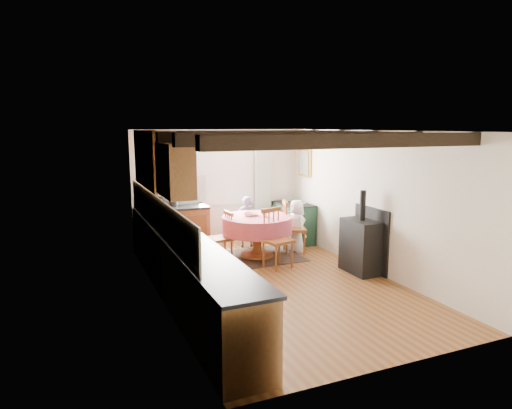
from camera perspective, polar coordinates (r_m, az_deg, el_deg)
name	(u,v)px	position (r m, az deg, el deg)	size (l,w,h in m)	color
floor	(276,284)	(7.30, 2.51, -9.93)	(3.60, 5.50, 0.00)	brown
ceiling	(277,131)	(6.87, 2.66, 9.26)	(3.60, 5.50, 0.00)	white
wall_back	(219,187)	(9.51, -4.63, 2.15)	(3.60, 0.00, 2.40)	silver
wall_front	(397,256)	(4.73, 17.27, -6.20)	(3.60, 0.00, 2.40)	silver
wall_left	(159,219)	(6.43, -12.05, -1.77)	(0.00, 5.50, 2.40)	silver
wall_right	(372,202)	(7.93, 14.39, 0.32)	(0.00, 5.50, 2.40)	silver
beam_a	(356,141)	(5.15, 12.47, 7.84)	(3.60, 0.16, 0.16)	black
beam_b	(310,138)	(5.99, 6.86, 8.25)	(3.60, 0.16, 0.16)	black
beam_c	(277,137)	(6.87, 2.65, 8.51)	(3.60, 0.16, 0.16)	black
beam_d	(251,135)	(7.78, -0.59, 8.68)	(3.60, 0.16, 0.16)	black
beam_e	(231,134)	(8.72, -3.14, 8.79)	(3.60, 0.16, 0.16)	black
splash_left	(157,215)	(6.72, -12.38, -1.27)	(0.02, 4.50, 0.55)	beige
splash_back	(172,190)	(9.22, -10.49, 1.78)	(1.40, 0.02, 0.55)	beige
base_cabinet_left	(182,269)	(6.68, -9.26, -7.97)	(0.60, 5.30, 0.88)	#935C32
base_cabinet_back	(174,230)	(9.08, -10.25, -3.22)	(1.30, 0.60, 0.88)	#935C32
worktop_left	(183,238)	(6.56, -9.20, -4.13)	(0.64, 5.30, 0.04)	black
worktop_back	(174,208)	(8.97, -10.32, -0.38)	(1.30, 0.64, 0.04)	black
wall_cabinet_glass	(154,159)	(7.53, -12.77, 5.65)	(0.34, 1.80, 0.90)	#935C32
wall_cabinet_solid	(175,170)	(6.07, -10.15, 4.31)	(0.34, 0.90, 0.70)	#935C32
window_frame	(224,168)	(9.48, -4.06, 4.57)	(1.34, 0.03, 1.54)	white
window_pane	(224,168)	(9.49, -4.07, 4.57)	(1.20, 0.01, 1.40)	white
curtain_left	(186,195)	(9.22, -8.84, 1.19)	(0.35, 0.10, 2.10)	beige
curtain_right	(263,190)	(9.77, 0.86, 1.80)	(0.35, 0.10, 2.10)	beige
curtain_rod	(225,139)	(9.36, -3.93, 8.18)	(0.03, 0.03, 2.00)	black
wall_picture	(305,162)	(9.76, 6.13, 5.28)	(0.04, 0.50, 0.60)	gold
wall_plate	(266,162)	(9.81, 1.24, 5.35)	(0.30, 0.30, 0.02)	silver
rug	(257,257)	(8.70, 0.13, -6.61)	(1.63, 1.27, 0.01)	black
dining_table	(257,237)	(8.59, 0.13, -4.10)	(1.32, 1.32, 0.80)	#BB625F
chair_near	(278,239)	(7.95, 2.77, -4.31)	(0.45, 0.47, 1.05)	brown
chair_left	(221,237)	(8.38, -4.47, -4.04)	(0.40, 0.41, 0.92)	brown
chair_right	(294,227)	(8.89, 4.83, -2.83)	(0.45, 0.47, 1.04)	brown
aga_range	(293,222)	(9.72, 4.72, -2.27)	(0.61, 0.94, 0.87)	#153424
cast_iron_stove	(362,232)	(7.86, 13.14, -3.37)	(0.42, 0.71, 1.41)	black
child_far	(246,222)	(9.31, -1.23, -2.18)	(0.39, 0.25, 1.06)	#475066
child_right	(296,226)	(9.00, 5.10, -2.70)	(0.51, 0.33, 1.04)	white
bowl_a	(255,214)	(8.57, -0.17, -1.25)	(0.20, 0.20, 0.05)	silver
bowl_b	(249,214)	(8.52, -0.92, -1.26)	(0.21, 0.21, 0.06)	silver
cup	(265,214)	(8.46, 1.11, -1.21)	(0.11, 0.11, 0.10)	silver
canister_tall	(162,202)	(8.86, -11.72, 0.30)	(0.13, 0.13, 0.22)	#262628
canister_wide	(174,202)	(8.96, -10.32, 0.33)	(0.16, 0.16, 0.18)	#262628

